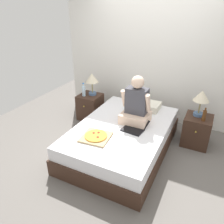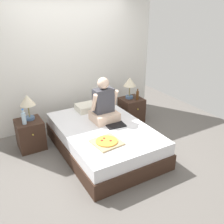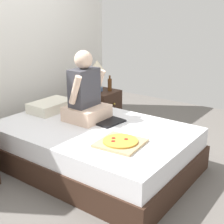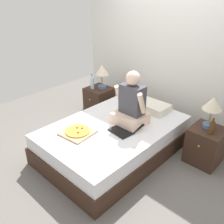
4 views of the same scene
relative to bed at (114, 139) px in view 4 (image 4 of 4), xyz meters
The scene contains 13 objects.
ground_plane 0.23m from the bed, ahead, with size 5.78×5.78×0.00m, color #66605B.
wall_back 1.74m from the bed, 90.00° to the left, with size 3.78×0.12×2.50m, color silver.
bed is the anchor object (origin of this frame).
nightstand_left 1.29m from the bed, 145.85° to the left, with size 0.44×0.47×0.53m.
lamp_on_left_nightstand 1.43m from the bed, 143.01° to the left, with size 0.26×0.26×0.45m.
water_bottle 1.38m from the bed, 151.06° to the left, with size 0.07×0.07×0.28m.
nightstand_right 1.29m from the bed, 34.15° to the left, with size 0.44×0.47×0.53m.
lamp_on_right_nightstand 1.44m from the bed, 36.72° to the left, with size 0.26×0.26×0.45m.
beer_bottle 1.36m from the bed, 28.77° to the left, with size 0.06×0.06×0.23m.
pillow 0.83m from the bed, 81.49° to the left, with size 0.52×0.34×0.12m, color silver.
person_seated 0.58m from the bed, 58.68° to the left, with size 0.47×0.40×0.78m.
laptop 0.33m from the bed, ahead, with size 0.36×0.45×0.07m.
pizza_box 0.60m from the bed, 112.83° to the right, with size 0.44×0.44×0.04m.
Camera 4 is at (2.10, -2.26, 2.28)m, focal length 40.00 mm.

